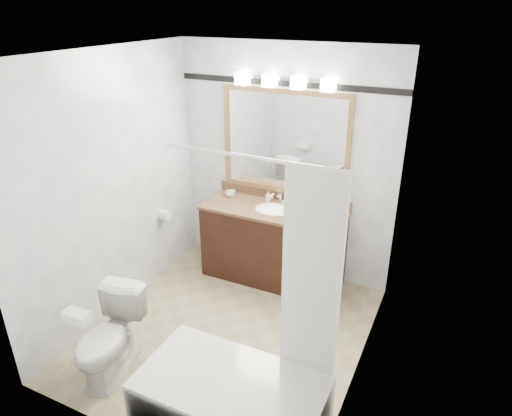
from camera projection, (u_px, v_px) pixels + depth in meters
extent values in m
cube|color=tan|center=(229.00, 332.00, 4.30)|extent=(2.40, 2.60, 0.01)
cube|color=white|center=(220.00, 52.00, 3.26)|extent=(2.40, 2.60, 0.01)
cube|color=white|center=(285.00, 165.00, 4.85)|extent=(2.40, 0.01, 2.50)
cube|color=white|center=(118.00, 295.00, 2.71)|extent=(2.40, 0.01, 2.50)
cube|color=white|center=(112.00, 188.00, 4.25)|extent=(0.01, 2.60, 2.50)
cube|color=white|center=(370.00, 241.00, 3.31)|extent=(0.01, 2.60, 2.50)
cube|color=black|center=(273.00, 246.00, 4.96)|extent=(1.50, 0.55, 0.82)
cube|color=#8A6141|center=(273.00, 211.00, 4.79)|extent=(1.53, 0.58, 0.03)
cube|color=#8A6141|center=(283.00, 196.00, 4.98)|extent=(1.53, 0.03, 0.10)
ellipsoid|color=white|center=(273.00, 212.00, 4.79)|extent=(0.44, 0.34, 0.14)
cube|color=#9C7546|center=(286.00, 91.00, 4.51)|extent=(1.40, 0.04, 0.05)
cube|color=#9C7546|center=(283.00, 190.00, 4.95)|extent=(1.40, 0.04, 0.05)
cube|color=#9C7546|center=(227.00, 135.00, 4.99)|extent=(0.05, 0.04, 1.00)
cube|color=#9C7546|center=(348.00, 151.00, 4.46)|extent=(0.05, 0.04, 1.00)
cube|color=white|center=(285.00, 143.00, 4.73)|extent=(1.30, 0.01, 1.00)
cube|color=silver|center=(286.00, 79.00, 4.45)|extent=(0.90, 0.05, 0.03)
cube|color=white|center=(242.00, 78.00, 4.59)|extent=(0.12, 0.12, 0.12)
cube|color=white|center=(270.00, 80.00, 4.48)|extent=(0.12, 0.12, 0.12)
cube|color=white|center=(298.00, 83.00, 4.36)|extent=(0.12, 0.12, 0.12)
cube|color=white|center=(328.00, 85.00, 4.24)|extent=(0.12, 0.12, 0.12)
cube|color=black|center=(287.00, 83.00, 4.49)|extent=(2.40, 0.01, 0.06)
cube|color=white|center=(231.00, 405.00, 3.24)|extent=(1.30, 0.72, 0.45)
cylinder|color=silver|center=(254.00, 158.00, 2.84)|extent=(1.30, 0.02, 0.02)
cube|color=white|center=(311.00, 280.00, 2.99)|extent=(0.40, 0.04, 1.55)
cylinder|color=white|center=(165.00, 215.00, 5.00)|extent=(0.11, 0.12, 0.12)
imported|color=white|center=(109.00, 338.00, 3.69)|extent=(0.52, 0.75, 0.71)
cube|color=white|center=(77.00, 317.00, 3.31)|extent=(0.20, 0.12, 0.08)
cylinder|color=black|center=(322.00, 223.00, 4.45)|extent=(0.19, 0.19, 0.02)
cylinder|color=black|center=(326.00, 208.00, 4.44)|extent=(0.16, 0.16, 0.28)
sphere|color=black|center=(327.00, 195.00, 4.39)|extent=(0.17, 0.17, 0.17)
cube|color=black|center=(323.00, 203.00, 4.34)|extent=(0.12, 0.12, 0.05)
cylinder|color=silver|center=(322.00, 221.00, 4.42)|extent=(0.06, 0.06, 0.06)
imported|color=white|center=(229.00, 194.00, 5.08)|extent=(0.10, 0.10, 0.07)
imported|color=white|center=(232.00, 193.00, 5.08)|extent=(0.09, 0.09, 0.07)
imported|color=white|center=(268.00, 196.00, 4.95)|extent=(0.06, 0.07, 0.11)
imported|color=white|center=(285.00, 201.00, 4.86)|extent=(0.08, 0.08, 0.09)
cube|color=beige|center=(292.00, 207.00, 4.81)|extent=(0.09, 0.06, 0.03)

